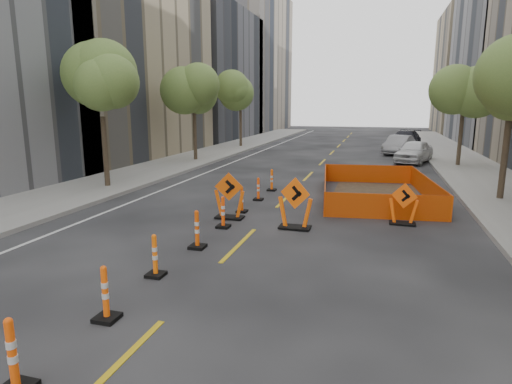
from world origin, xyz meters
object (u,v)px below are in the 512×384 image
(channelizer_6, at_px, (242,200))
(parked_car_far, at_px, (405,139))
(channelizer_8, at_px, (272,180))
(parked_car_near, at_px, (414,152))
(chevron_sign_right, at_px, (404,204))
(channelizer_4, at_px, (197,229))
(chevron_sign_left, at_px, (229,196))
(channelizer_5, at_px, (223,212))
(chevron_sign_center, at_px, (295,203))
(channelizer_1, at_px, (12,355))
(parked_car_mid, at_px, (399,145))
(channelizer_2, at_px, (105,293))
(channelizer_3, at_px, (155,255))
(channelizer_7, at_px, (258,189))

(channelizer_6, height_order, parked_car_far, parked_car_far)
(channelizer_8, bearing_deg, parked_car_near, 59.91)
(chevron_sign_right, height_order, parked_car_near, parked_car_near)
(channelizer_4, distance_m, chevron_sign_left, 3.18)
(channelizer_5, distance_m, chevron_sign_left, 1.16)
(channelizer_4, bearing_deg, channelizer_6, 90.70)
(chevron_sign_center, bearing_deg, channelizer_6, 160.65)
(channelizer_1, xyz_separation_m, parked_car_mid, (6.09, 31.20, 0.18))
(chevron_sign_center, xyz_separation_m, parked_car_near, (4.70, 17.49, -0.08))
(channelizer_4, height_order, parked_car_near, parked_car_near)
(chevron_sign_right, xyz_separation_m, parked_car_far, (1.39, 26.50, 0.08))
(channelizer_2, relative_size, parked_car_near, 0.24)
(chevron_sign_left, distance_m, chevron_sign_center, 2.46)
(channelizer_4, distance_m, channelizer_5, 2.05)
(channelizer_5, xyz_separation_m, chevron_sign_left, (-0.18, 1.11, 0.29))
(channelizer_1, relative_size, parked_car_near, 0.25)
(channelizer_4, height_order, chevron_sign_left, chevron_sign_left)
(channelizer_4, distance_m, chevron_sign_right, 6.79)
(channelizer_3, distance_m, channelizer_4, 2.06)
(parked_car_mid, bearing_deg, channelizer_1, -84.87)
(channelizer_1, distance_m, channelizer_6, 10.27)
(channelizer_6, height_order, parked_car_mid, parked_car_mid)
(channelizer_1, xyz_separation_m, channelizer_7, (-0.03, 12.32, -0.08))
(chevron_sign_center, height_order, parked_car_far, chevron_sign_center)
(chevron_sign_left, xyz_separation_m, chevron_sign_center, (2.39, -0.60, 0.02))
(channelizer_2, xyz_separation_m, chevron_sign_left, (-0.21, 7.27, 0.28))
(chevron_sign_left, height_order, parked_car_far, chevron_sign_left)
(channelizer_7, height_order, chevron_sign_left, chevron_sign_left)
(channelizer_4, height_order, chevron_sign_center, chevron_sign_center)
(channelizer_2, relative_size, parked_car_far, 0.20)
(chevron_sign_center, height_order, parked_car_mid, chevron_sign_center)
(chevron_sign_left, relative_size, chevron_sign_center, 0.97)
(channelizer_5, xyz_separation_m, channelizer_8, (0.06, 6.16, -0.02))
(channelizer_6, bearing_deg, channelizer_5, -88.94)
(channelizer_2, bearing_deg, channelizer_3, 94.12)
(chevron_sign_left, height_order, parked_car_mid, chevron_sign_left)
(channelizer_5, bearing_deg, channelizer_2, -89.72)
(channelizer_8, height_order, parked_car_mid, parked_car_mid)
(channelizer_8, height_order, parked_car_near, parked_car_near)
(chevron_sign_center, relative_size, parked_car_far, 0.31)
(channelizer_7, distance_m, chevron_sign_center, 4.24)
(channelizer_2, height_order, channelizer_8, channelizer_2)
(chevron_sign_right, bearing_deg, channelizer_1, -98.19)
(parked_car_far, bearing_deg, channelizer_4, -89.42)
(channelizer_2, height_order, chevron_sign_center, chevron_sign_center)
(channelizer_7, distance_m, chevron_sign_left, 3.02)
(channelizer_3, bearing_deg, channelizer_7, 89.17)
(channelizer_4, xyz_separation_m, chevron_sign_left, (-0.19, 3.17, 0.27))
(chevron_sign_left, distance_m, parked_car_near, 18.31)
(channelizer_1, xyz_separation_m, channelizer_2, (-0.01, 2.05, -0.03))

